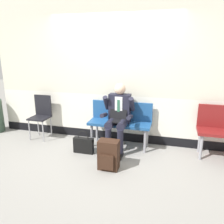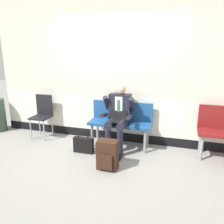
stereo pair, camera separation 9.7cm
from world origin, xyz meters
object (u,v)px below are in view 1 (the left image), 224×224
(backpack, at_px, (109,155))
(bench_with_person, at_px, (120,120))
(person_seated, at_px, (118,116))
(folding_chair, at_px, (41,113))
(handbag, at_px, (84,145))

(backpack, bearing_deg, bench_with_person, 92.12)
(person_seated, distance_m, folding_chair, 1.73)
(bench_with_person, distance_m, person_seated, 0.24)
(handbag, bearing_deg, backpack, -35.37)
(bench_with_person, xyz_separation_m, person_seated, (-0.00, -0.19, 0.14))
(bench_with_person, bearing_deg, handbag, -137.89)
(person_seated, xyz_separation_m, folding_chair, (-1.72, 0.17, -0.12))
(backpack, bearing_deg, folding_chair, 152.29)
(bench_with_person, xyz_separation_m, folding_chair, (-1.72, -0.02, 0.02))
(handbag, bearing_deg, bench_with_person, 42.11)
(backpack, relative_size, handbag, 1.12)
(bench_with_person, height_order, handbag, bench_with_person)
(person_seated, relative_size, folding_chair, 1.37)
(bench_with_person, xyz_separation_m, backpack, (0.03, -0.94, -0.29))
(bench_with_person, height_order, backpack, bench_with_person)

